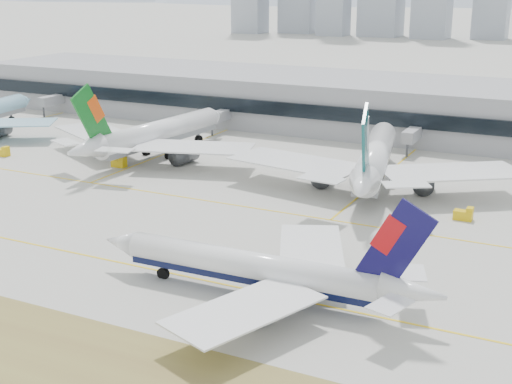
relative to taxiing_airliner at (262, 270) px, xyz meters
The scene contains 8 objects.
ground 19.63m from the taxiing_airliner, 159.71° to the left, with size 3000.00×3000.00×0.00m, color #A6A39B.
taxiing_airliner is the anchor object (origin of this frame).
widebody_eva 87.38m from the taxiing_airliner, 134.19° to the left, with size 61.30×60.24×21.94m.
widebody_cathay 61.66m from the taxiing_airliner, 92.55° to the left, with size 62.89×62.52×22.92m.
terminal 122.84m from the taxiing_airliner, 98.41° to the left, with size 280.00×43.10×15.00m.
gse_c 51.92m from the taxiing_airliner, 67.99° to the left, with size 3.55×2.00×2.60m.
gse_a 107.49m from the taxiing_airliner, 154.38° to the left, with size 3.55×2.00×2.60m.
gse_b 81.14m from the taxiing_airliner, 141.19° to the left, with size 3.55×2.00×2.60m.
Camera 1 is at (58.95, -91.09, 44.47)m, focal length 50.00 mm.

